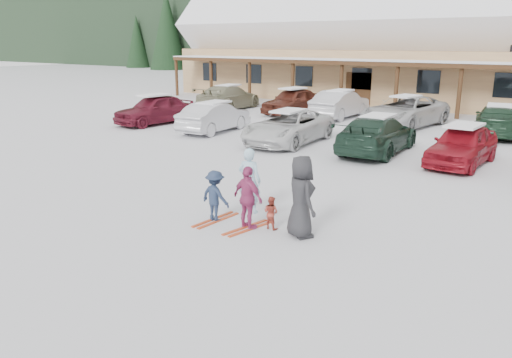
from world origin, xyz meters
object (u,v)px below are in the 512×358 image
Objects in this scene: parked_car_8 at (293,101)px; parked_car_0 at (155,109)px; child_navy at (215,196)px; parked_car_11 at (498,121)px; adult_skier at (249,181)px; parked_car_9 at (340,104)px; parked_car_2 at (288,127)px; parked_car_10 at (405,111)px; toddler_red at (271,213)px; lamp_post at (511,51)px; parked_car_4 at (462,145)px; parked_car_3 at (377,134)px; day_lodge at (363,45)px; child_magenta at (248,198)px; parked_car_7 at (229,97)px; parked_car_1 at (214,117)px; bystander_dark at (301,197)px.

parked_car_0 is at bearing -112.52° from parked_car_8.
parked_car_11 reaches higher than child_navy.
parked_car_0 reaches higher than parked_car_11.
parked_car_9 is (-5.44, 16.09, -0.06)m from adult_skier.
parked_car_8 reaches higher than child_navy.
parked_car_2 is 9.83m from parked_car_11.
toddler_red is at bearing -72.53° from parked_car_10.
lamp_post is 1.39× the size of parked_car_9.
parked_car_4 is at bearing -106.07° from child_navy.
parked_car_11 is (6.88, 7.02, 0.00)m from parked_car_2.
parked_car_3 is at bearing -81.57° from toddler_red.
parked_car_3 is (3.81, 0.38, 0.03)m from parked_car_2.
toddler_red is 19.05m from parked_car_8.
parked_car_9 reaches higher than parked_car_8.
toddler_red is 0.16× the size of parked_car_11.
day_lodge is 19.58× the size of child_magenta.
parked_car_7 is (-12.70, 6.72, 0.04)m from parked_car_3.
adult_skier is 11.85m from parked_car_1.
child_magenta is 9.54m from parked_car_3.
lamp_post reaches higher than parked_car_10.
lamp_post is at bearing -100.76° from parked_car_3.
parked_car_3 is at bearing -99.62° from adult_skier.
toddler_red is at bearing 138.85° from adult_skier.
parked_car_4 is (3.36, 9.40, 0.08)m from child_navy.
toddler_red is (-0.72, -24.13, -3.27)m from lamp_post.
parked_car_8 is at bearing -59.13° from toddler_red.
parked_car_4 reaches higher than parked_car_2.
bystander_dark reaches higher than parked_car_11.
day_lodge is at bearing 125.87° from parked_car_4.
toddler_red is 10.14m from parked_car_2.
parked_car_10 is at bearing -9.66° from parked_car_11.
day_lodge reaches higher than parked_car_4.
lamp_post is at bearing -82.75° from child_magenta.
parked_car_2 is (-5.74, -15.32, -2.96)m from lamp_post.
parked_car_11 is (2.28, 16.14, -0.05)m from child_magenta.
bystander_dark is 0.43× the size of parked_car_1.
toddler_red is 0.17× the size of parked_car_0.
parked_car_4 is 11.44m from parked_car_9.
parked_car_7 reaches higher than parked_car_8.
child_magenta is at bearing -70.91° from day_lodge.
child_magenta is 0.30× the size of parked_car_3.
bystander_dark reaches higher than parked_car_3.
parked_car_10 reaches higher than parked_car_8.
child_magenta is at bearing -66.67° from parked_car_2.
day_lodge is 11.58m from parked_car_9.
bystander_dark is 16.89m from parked_car_0.
parked_car_0 is at bearing -100.70° from day_lodge.
lamp_post is 23.72m from adult_skier.
bystander_dark is (1.21, 0.31, 0.17)m from child_magenta.
parked_car_2 is at bearing -53.31° from child_magenta.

